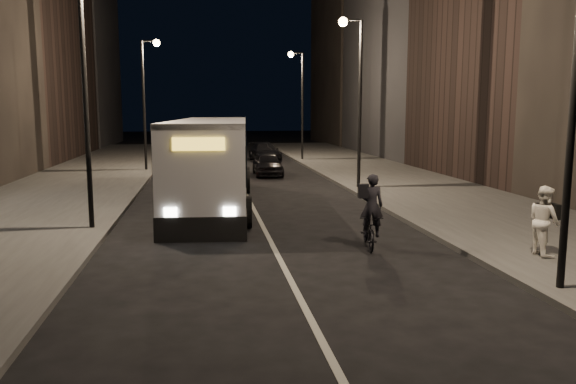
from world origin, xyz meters
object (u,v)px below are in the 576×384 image
object	(u,v)px
car_near	(267,164)
car_mid	(184,159)
streetlight_right_far	(299,91)
cyclist_on_bicycle	(370,223)
streetlight_left_near	(92,64)
city_bus	(212,159)
pedestrian_woman	(544,220)
streetlight_left_far	(148,87)
streetlight_right_near	(566,39)
streetlight_right_mid	(355,80)
car_far	(265,152)

from	to	relation	value
car_near	car_mid	bearing A→B (deg)	140.54
streetlight_right_far	cyclist_on_bicycle	bearing A→B (deg)	-95.44
car_mid	car_near	bearing A→B (deg)	146.10
streetlight_left_near	city_bus	bearing A→B (deg)	50.79
pedestrian_woman	streetlight_right_far	bearing A→B (deg)	1.88
streetlight_left_near	streetlight_left_far	distance (m)	18.00
streetlight_right_near	city_bus	xyz separation A→B (m)	(-6.93, 12.57, -3.43)
streetlight_right_mid	pedestrian_woman	bearing A→B (deg)	-83.61
streetlight_right_near	car_mid	distance (m)	28.85
streetlight_right_far	car_far	xyz separation A→B (m)	(-2.62, 0.24, -4.66)
streetlight_right_far	car_mid	bearing A→B (deg)	-150.52
city_bus	car_mid	size ratio (longest dim) A/B	3.08
streetlight_left_near	car_mid	size ratio (longest dim) A/B	1.88
car_mid	streetlight_right_far	bearing A→B (deg)	-144.46
streetlight_right_far	city_bus	xyz separation A→B (m)	(-6.93, -19.43, -3.43)
streetlight_left_far	streetlight_right_far	bearing A→B (deg)	29.36
pedestrian_woman	car_far	size ratio (longest dim) A/B	0.38
streetlight_right_mid	streetlight_right_near	bearing A→B (deg)	-90.00
streetlight_right_mid	car_near	xyz separation A→B (m)	(-3.48, 6.89, -4.67)
cyclist_on_bicycle	car_mid	world-z (taller)	cyclist_on_bicycle
streetlight_left_far	cyclist_on_bicycle	xyz separation A→B (m)	(8.05, -21.43, -4.64)
streetlight_left_far	car_far	world-z (taller)	streetlight_left_far
pedestrian_woman	streetlight_left_near	bearing A→B (deg)	64.94
streetlight_left_near	streetlight_left_far	xyz separation A→B (m)	(0.00, 18.00, 0.00)
streetlight_right_far	car_near	bearing A→B (deg)	-110.87
streetlight_left_near	cyclist_on_bicycle	world-z (taller)	streetlight_left_near
streetlight_right_near	car_far	bearing A→B (deg)	94.65
streetlight_right_near	car_near	xyz separation A→B (m)	(-3.48, 22.89, -4.67)
pedestrian_woman	car_mid	size ratio (longest dim) A/B	0.43
pedestrian_woman	streetlight_right_mid	bearing A→B (deg)	5.35
streetlight_right_mid	cyclist_on_bicycle	bearing A→B (deg)	-102.88
city_bus	car_mid	world-z (taller)	city_bus
streetlight_left_far	city_bus	distance (m)	14.35
streetlight_right_far	car_far	world-z (taller)	streetlight_right_far
streetlight_left_far	car_mid	bearing A→B (deg)	28.89
streetlight_left_near	car_far	distance (m)	25.97
car_mid	car_far	world-z (taller)	car_mid
pedestrian_woman	streetlight_left_far	bearing A→B (deg)	26.41
city_bus	car_near	bearing A→B (deg)	75.72
streetlight_right_near	streetlight_right_mid	bearing A→B (deg)	90.00
car_far	car_mid	bearing A→B (deg)	-144.34
streetlight_right_far	city_bus	distance (m)	20.91
streetlight_right_far	car_mid	size ratio (longest dim) A/B	1.88
car_mid	car_far	distance (m)	7.83
streetlight_right_mid	city_bus	world-z (taller)	streetlight_right_mid
car_near	streetlight_left_near	bearing A→B (deg)	-115.28
pedestrian_woman	car_near	bearing A→B (deg)	12.73
car_far	streetlight_right_mid	bearing A→B (deg)	-85.72
streetlight_right_far	cyclist_on_bicycle	distance (m)	27.94
car_near	car_mid	distance (m)	6.65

